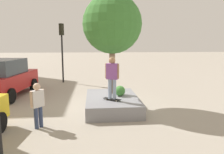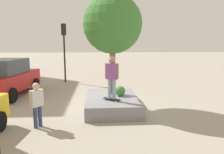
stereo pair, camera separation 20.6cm
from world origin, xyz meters
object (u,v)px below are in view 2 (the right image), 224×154
at_px(sedan_parked, 7,77).
at_px(traffic_light_corner, 64,43).
at_px(passerby_with_bag, 37,102).
at_px(planter_ledge, 112,103).
at_px(skateboard, 112,99).
at_px(skateboarder, 112,75).
at_px(plaza_tree, 113,24).

xyz_separation_m(sedan_parked, traffic_light_corner, (4.13, -2.57, 1.94)).
relative_size(sedan_parked, passerby_with_bag, 2.92).
relative_size(traffic_light_corner, passerby_with_bag, 2.73).
xyz_separation_m(planter_ledge, skateboard, (-0.64, 0.05, 0.34)).
distance_m(planter_ledge, sedan_parked, 6.39).
bearing_deg(passerby_with_bag, skateboarder, -64.20).
relative_size(skateboard, traffic_light_corner, 0.18).
bearing_deg(skateboarder, traffic_light_corner, 22.15).
xyz_separation_m(plaza_tree, skateboarder, (-1.32, 0.12, -2.15)).
xyz_separation_m(skateboarder, traffic_light_corner, (7.55, 3.07, 1.34)).
bearing_deg(skateboard, skateboarder, 90.00).
distance_m(planter_ledge, skateboarder, 1.52).
relative_size(skateboarder, sedan_parked, 0.38).
distance_m(skateboard, sedan_parked, 6.62).
bearing_deg(traffic_light_corner, passerby_with_bag, -177.70).
distance_m(skateboard, skateboarder, 1.04).
distance_m(plaza_tree, sedan_parked, 6.73).
height_order(traffic_light_corner, passerby_with_bag, traffic_light_corner).
bearing_deg(sedan_parked, skateboard, -121.24).
relative_size(skateboarder, passerby_with_bag, 1.10).
bearing_deg(sedan_parked, traffic_light_corner, -31.90).
relative_size(planter_ledge, plaza_tree, 0.73).
bearing_deg(skateboarder, plaza_tree, -5.34).
bearing_deg(passerby_with_bag, sedan_parked, 31.69).
bearing_deg(sedan_parked, planter_ledge, -116.02).
relative_size(plaza_tree, skateboarder, 2.62).
distance_m(sedan_parked, traffic_light_corner, 5.23).
height_order(planter_ledge, skateboarder, skateboarder).
bearing_deg(skateboarder, passerby_with_bag, 115.80).
height_order(plaza_tree, sedan_parked, plaza_tree).
relative_size(sedan_parked, traffic_light_corner, 1.07).
bearing_deg(sedan_parked, plaza_tree, -110.04).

